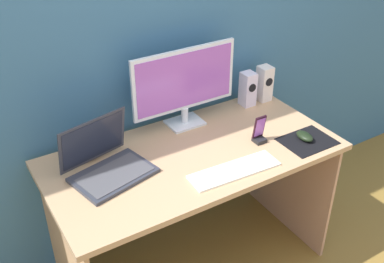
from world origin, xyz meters
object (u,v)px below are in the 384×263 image
fishbowl (86,141)px  phone_in_dock (259,133)px  laptop (107,163)px  keyboard_external (234,170)px  speaker_near_monitor (248,89)px  speaker_right (264,83)px  monitor (185,84)px  mouse (305,136)px

fishbowl → phone_in_dock: 0.82m
laptop → keyboard_external: laptop is taller
speaker_near_monitor → fishbowl: (-0.93, -0.00, -0.02)m
phone_in_dock → speaker_right: bearing=48.5°
speaker_near_monitor → phone_in_dock: 0.38m
laptop → monitor: bearing=19.9°
laptop → speaker_near_monitor: bearing=11.5°
monitor → laptop: bearing=-160.1°
speaker_near_monitor → keyboard_external: bearing=-132.1°
speaker_right → mouse: size_ratio=2.00×
speaker_right → monitor: bearing=-179.9°
monitor → speaker_near_monitor: monitor is taller
mouse → fishbowl: bearing=157.5°
mouse → phone_in_dock: phone_in_dock is taller
laptop → fishbowl: bearing=98.0°
speaker_near_monitor → fishbowl: size_ratio=1.26×
fishbowl → phone_in_dock: fishbowl is taller
fishbowl → phone_in_dock: size_ratio=1.09×
speaker_near_monitor → speaker_right: bearing=0.0°
speaker_right → laptop: (-1.02, -0.18, -0.05)m
laptop → phone_in_dock: 0.74m
monitor → fishbowl: (-0.53, -0.00, -0.16)m
monitor → laptop: 0.56m
speaker_near_monitor → phone_in_dock: speaker_near_monitor is taller
speaker_right → fishbowl: 1.04m
monitor → speaker_right: bearing=0.1°
laptop → phone_in_dock: size_ratio=2.80×
monitor → speaker_right: 0.53m
monitor → mouse: bearing=-46.3°
laptop → fishbowl: size_ratio=2.58×
speaker_right → phone_in_dock: bearing=-131.5°
fishbowl → mouse: (0.94, -0.43, -0.05)m
speaker_right → phone_in_dock: speaker_right is taller
speaker_right → laptop: bearing=-169.8°
fishbowl → mouse: 1.04m
phone_in_dock → mouse: bearing=-28.1°
monitor → fishbowl: 0.55m
monitor → speaker_near_monitor: 0.42m
fishbowl → monitor: bearing=0.2°
speaker_right → speaker_near_monitor: 0.11m
laptop → phone_in_dock: (0.72, -0.15, 0.00)m
mouse → phone_in_dock: bearing=154.1°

